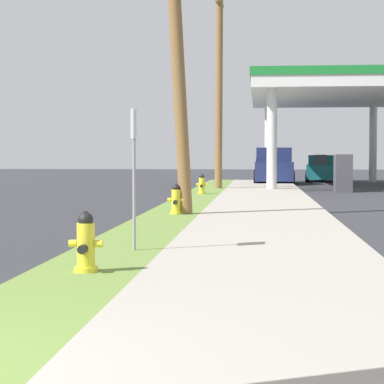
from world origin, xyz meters
TOP-DOWN VIEW (x-y plane):
  - fire_hydrant_nearest at (0.73, 4.81)m, footprint 0.42×0.37m
  - fire_hydrant_second at (0.84, 13.92)m, footprint 0.42×0.38m
  - fire_hydrant_third at (0.73, 23.59)m, footprint 0.42×0.37m
  - utility_pole_midground at (0.83, 14.06)m, footprint 1.40×0.41m
  - utility_pole_background at (1.09, 28.72)m, footprint 0.39×1.40m
  - street_sign_post at (0.98, 6.95)m, footprint 0.05×0.36m
  - car_teal_by_near_pump at (6.60, 41.04)m, footprint 2.21×4.61m
  - truck_navy_at_forecourt at (3.63, 36.95)m, footprint 2.14×5.41m

SIDE VIEW (x-z plane):
  - fire_hydrant_nearest at x=0.73m, z-range 0.07..0.82m
  - fire_hydrant_second at x=0.84m, z-range 0.07..0.82m
  - fire_hydrant_third at x=0.73m, z-range 0.07..0.82m
  - car_teal_by_near_pump at x=6.60m, z-range -0.07..1.51m
  - truck_navy_at_forecourt at x=3.63m, z-range -0.07..1.90m
  - street_sign_post at x=0.98m, z-range 0.57..2.69m
  - utility_pole_background at x=1.09m, z-range 0.20..8.89m
  - utility_pole_midground at x=0.83m, z-range 0.20..9.04m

